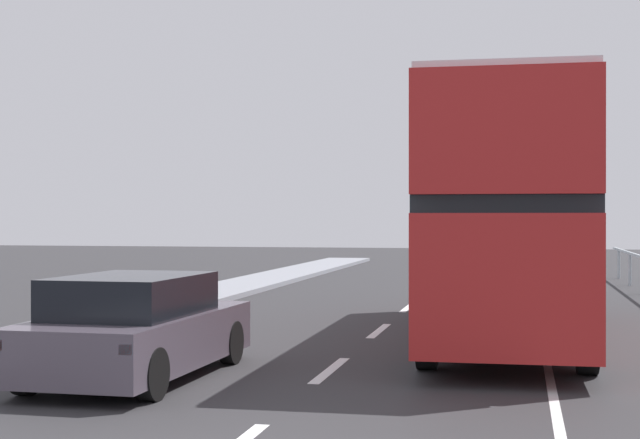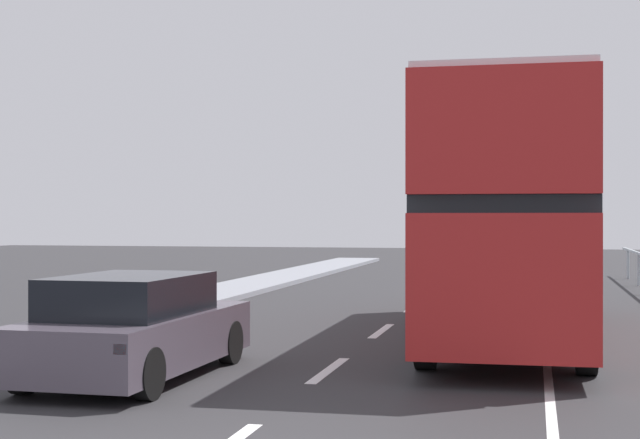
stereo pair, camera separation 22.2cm
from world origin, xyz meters
name	(u,v)px [view 2 (the right image)]	position (x,y,z in m)	size (l,w,h in m)	color
lane_paint_markings	(470,350)	(1.83, 8.90, 0.00)	(3.19, 46.00, 0.01)	silver
double_decker_bus_red	(509,214)	(2.42, 10.53, 2.25)	(2.59, 10.79, 4.20)	#AD2020
hatchback_car_near	(135,328)	(-2.43, 5.10, 0.68)	(1.95, 4.36, 1.41)	#4D4450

